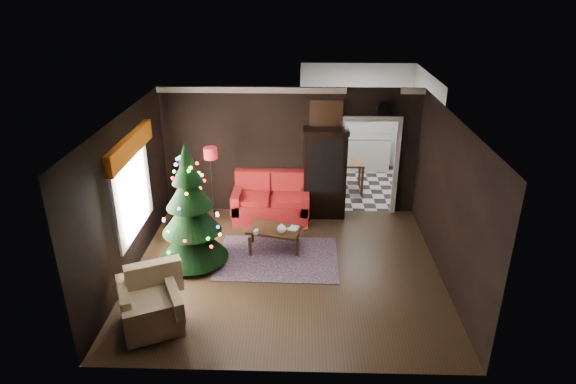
{
  "coord_description": "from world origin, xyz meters",
  "views": [
    {
      "loc": [
        0.25,
        -7.64,
        4.91
      ],
      "look_at": [
        0.0,
        0.9,
        1.15
      ],
      "focal_mm": 30.92,
      "sensor_mm": 36.0,
      "label": 1
    }
  ],
  "objects_px": {
    "floor_lamp": "(213,188)",
    "kitchen_table": "(348,176)",
    "wall_clock": "(385,108)",
    "curio_cabinet": "(325,175)",
    "coffee_table": "(274,239)",
    "christmas_tree": "(191,211)",
    "armchair": "(149,301)",
    "loveseat": "(271,198)",
    "teapot": "(281,229)"
  },
  "relations": [
    {
      "from": "wall_clock",
      "to": "teapot",
      "type": "bearing_deg",
      "value": -137.47
    },
    {
      "from": "kitchen_table",
      "to": "wall_clock",
      "type": "bearing_deg",
      "value": -66.25
    },
    {
      "from": "loveseat",
      "to": "christmas_tree",
      "type": "bearing_deg",
      "value": -126.06
    },
    {
      "from": "floor_lamp",
      "to": "armchair",
      "type": "xyz_separation_m",
      "value": [
        -0.4,
        -3.4,
        -0.37
      ]
    },
    {
      "from": "loveseat",
      "to": "curio_cabinet",
      "type": "height_order",
      "value": "curio_cabinet"
    },
    {
      "from": "floor_lamp",
      "to": "teapot",
      "type": "relative_size",
      "value": 8.93
    },
    {
      "from": "wall_clock",
      "to": "curio_cabinet",
      "type": "bearing_deg",
      "value": -171.47
    },
    {
      "from": "armchair",
      "to": "kitchen_table",
      "type": "bearing_deg",
      "value": 32.58
    },
    {
      "from": "curio_cabinet",
      "to": "wall_clock",
      "type": "bearing_deg",
      "value": 8.53
    },
    {
      "from": "curio_cabinet",
      "to": "coffee_table",
      "type": "bearing_deg",
      "value": -123.43
    },
    {
      "from": "teapot",
      "to": "wall_clock",
      "type": "relative_size",
      "value": 0.62
    },
    {
      "from": "coffee_table",
      "to": "kitchen_table",
      "type": "bearing_deg",
      "value": 60.72
    },
    {
      "from": "loveseat",
      "to": "kitchen_table",
      "type": "xyz_separation_m",
      "value": [
        1.8,
        1.65,
        -0.12
      ]
    },
    {
      "from": "curio_cabinet",
      "to": "armchair",
      "type": "relative_size",
      "value": 2.08
    },
    {
      "from": "curio_cabinet",
      "to": "wall_clock",
      "type": "relative_size",
      "value": 5.94
    },
    {
      "from": "floor_lamp",
      "to": "wall_clock",
      "type": "height_order",
      "value": "wall_clock"
    },
    {
      "from": "christmas_tree",
      "to": "armchair",
      "type": "xyz_separation_m",
      "value": [
        -0.27,
        -1.85,
        -0.59
      ]
    },
    {
      "from": "floor_lamp",
      "to": "christmas_tree",
      "type": "height_order",
      "value": "christmas_tree"
    },
    {
      "from": "curio_cabinet",
      "to": "coffee_table",
      "type": "distance_m",
      "value": 1.97
    },
    {
      "from": "floor_lamp",
      "to": "armchair",
      "type": "bearing_deg",
      "value": -96.62
    },
    {
      "from": "coffee_table",
      "to": "christmas_tree",
      "type": "bearing_deg",
      "value": -160.97
    },
    {
      "from": "loveseat",
      "to": "armchair",
      "type": "height_order",
      "value": "loveseat"
    },
    {
      "from": "floor_lamp",
      "to": "christmas_tree",
      "type": "relative_size",
      "value": 0.73
    },
    {
      "from": "coffee_table",
      "to": "wall_clock",
      "type": "distance_m",
      "value": 3.52
    },
    {
      "from": "coffee_table",
      "to": "wall_clock",
      "type": "bearing_deg",
      "value": 37.71
    },
    {
      "from": "christmas_tree",
      "to": "wall_clock",
      "type": "bearing_deg",
      "value": 31.08
    },
    {
      "from": "wall_clock",
      "to": "coffee_table",
      "type": "bearing_deg",
      "value": -142.29
    },
    {
      "from": "christmas_tree",
      "to": "teapot",
      "type": "height_order",
      "value": "christmas_tree"
    },
    {
      "from": "loveseat",
      "to": "curio_cabinet",
      "type": "distance_m",
      "value": 1.25
    },
    {
      "from": "floor_lamp",
      "to": "kitchen_table",
      "type": "bearing_deg",
      "value": 32.47
    },
    {
      "from": "curio_cabinet",
      "to": "christmas_tree",
      "type": "distance_m",
      "value": 3.2
    },
    {
      "from": "curio_cabinet",
      "to": "coffee_table",
      "type": "height_order",
      "value": "curio_cabinet"
    },
    {
      "from": "curio_cabinet",
      "to": "floor_lamp",
      "type": "height_order",
      "value": "curio_cabinet"
    },
    {
      "from": "christmas_tree",
      "to": "coffee_table",
      "type": "height_order",
      "value": "christmas_tree"
    },
    {
      "from": "curio_cabinet",
      "to": "teapot",
      "type": "relative_size",
      "value": 9.6
    },
    {
      "from": "loveseat",
      "to": "christmas_tree",
      "type": "height_order",
      "value": "christmas_tree"
    },
    {
      "from": "christmas_tree",
      "to": "curio_cabinet",
      "type": "bearing_deg",
      "value": 39.44
    },
    {
      "from": "christmas_tree",
      "to": "wall_clock",
      "type": "relative_size",
      "value": 7.54
    },
    {
      "from": "armchair",
      "to": "teapot",
      "type": "bearing_deg",
      "value": 24.24
    },
    {
      "from": "kitchen_table",
      "to": "curio_cabinet",
      "type": "bearing_deg",
      "value": -114.44
    },
    {
      "from": "kitchen_table",
      "to": "teapot",
      "type": "bearing_deg",
      "value": -115.71
    },
    {
      "from": "loveseat",
      "to": "wall_clock",
      "type": "distance_m",
      "value": 3.04
    },
    {
      "from": "christmas_tree",
      "to": "coffee_table",
      "type": "relative_size",
      "value": 2.48
    },
    {
      "from": "curio_cabinet",
      "to": "floor_lamp",
      "type": "xyz_separation_m",
      "value": [
        -2.35,
        -0.48,
        -0.12
      ]
    },
    {
      "from": "floor_lamp",
      "to": "kitchen_table",
      "type": "relative_size",
      "value": 2.36
    },
    {
      "from": "loveseat",
      "to": "coffee_table",
      "type": "xyz_separation_m",
      "value": [
        0.14,
        -1.31,
        -0.27
      ]
    },
    {
      "from": "floor_lamp",
      "to": "wall_clock",
      "type": "relative_size",
      "value": 5.52
    },
    {
      "from": "christmas_tree",
      "to": "kitchen_table",
      "type": "height_order",
      "value": "christmas_tree"
    },
    {
      "from": "loveseat",
      "to": "coffee_table",
      "type": "height_order",
      "value": "loveseat"
    },
    {
      "from": "wall_clock",
      "to": "kitchen_table",
      "type": "bearing_deg",
      "value": 113.75
    }
  ]
}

